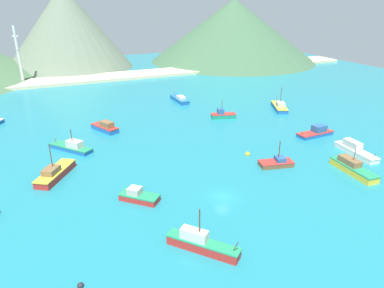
{
  "coord_description": "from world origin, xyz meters",
  "views": [
    {
      "loc": [
        -26.33,
        -45.96,
        31.27
      ],
      "look_at": [
        3.59,
        20.95,
        1.24
      ],
      "focal_mm": 33.17,
      "sensor_mm": 36.0,
      "label": 1
    }
  ],
  "objects_px": {
    "fishing_boat_2": "(277,163)",
    "fishing_boat_11": "(223,115)",
    "fishing_boat_5": "(180,99)",
    "fishing_boat_0": "(316,132)",
    "fishing_boat_6": "(280,107)",
    "radio_tower": "(18,55)",
    "fishing_boat_3": "(201,243)",
    "fishing_boat_10": "(72,147)",
    "buoy_1": "(248,154)",
    "buoy_0": "(81,286)",
    "fishing_boat_8": "(353,168)",
    "fishing_boat_1": "(55,173)",
    "fishing_boat_9": "(105,127)",
    "fishing_boat_4": "(355,150)",
    "fishing_boat_15": "(139,196)"
  },
  "relations": [
    {
      "from": "fishing_boat_5",
      "to": "fishing_boat_10",
      "type": "relative_size",
      "value": 1.03
    },
    {
      "from": "buoy_0",
      "to": "buoy_1",
      "type": "relative_size",
      "value": 0.74
    },
    {
      "from": "fishing_boat_4",
      "to": "fishing_boat_5",
      "type": "relative_size",
      "value": 1.07
    },
    {
      "from": "fishing_boat_2",
      "to": "buoy_1",
      "type": "height_order",
      "value": "fishing_boat_2"
    },
    {
      "from": "fishing_boat_0",
      "to": "fishing_boat_3",
      "type": "height_order",
      "value": "fishing_boat_3"
    },
    {
      "from": "fishing_boat_8",
      "to": "buoy_1",
      "type": "distance_m",
      "value": 20.88
    },
    {
      "from": "fishing_boat_4",
      "to": "fishing_boat_8",
      "type": "height_order",
      "value": "fishing_boat_8"
    },
    {
      "from": "fishing_boat_9",
      "to": "fishing_boat_1",
      "type": "bearing_deg",
      "value": -122.38
    },
    {
      "from": "fishing_boat_5",
      "to": "fishing_boat_6",
      "type": "distance_m",
      "value": 31.97
    },
    {
      "from": "buoy_0",
      "to": "radio_tower",
      "type": "distance_m",
      "value": 120.75
    },
    {
      "from": "fishing_boat_1",
      "to": "fishing_boat_8",
      "type": "bearing_deg",
      "value": -21.99
    },
    {
      "from": "fishing_boat_3",
      "to": "fishing_boat_10",
      "type": "bearing_deg",
      "value": 105.39
    },
    {
      "from": "radio_tower",
      "to": "fishing_boat_9",
      "type": "bearing_deg",
      "value": -74.55
    },
    {
      "from": "buoy_0",
      "to": "fishing_boat_15",
      "type": "bearing_deg",
      "value": 53.69
    },
    {
      "from": "fishing_boat_5",
      "to": "radio_tower",
      "type": "bearing_deg",
      "value": 133.12
    },
    {
      "from": "fishing_boat_6",
      "to": "buoy_0",
      "type": "bearing_deg",
      "value": -143.0
    },
    {
      "from": "buoy_0",
      "to": "fishing_boat_0",
      "type": "bearing_deg",
      "value": 24.58
    },
    {
      "from": "fishing_boat_0",
      "to": "fishing_boat_4",
      "type": "distance_m",
      "value": 12.16
    },
    {
      "from": "fishing_boat_9",
      "to": "fishing_boat_11",
      "type": "relative_size",
      "value": 1.2
    },
    {
      "from": "fishing_boat_5",
      "to": "fishing_boat_0",
      "type": "bearing_deg",
      "value": -66.16
    },
    {
      "from": "fishing_boat_8",
      "to": "radio_tower",
      "type": "relative_size",
      "value": 0.48
    },
    {
      "from": "fishing_boat_4",
      "to": "fishing_boat_5",
      "type": "distance_m",
      "value": 57.92
    },
    {
      "from": "fishing_boat_2",
      "to": "fishing_boat_11",
      "type": "distance_m",
      "value": 32.3
    },
    {
      "from": "fishing_boat_4",
      "to": "fishing_boat_8",
      "type": "bearing_deg",
      "value": -139.67
    },
    {
      "from": "fishing_boat_11",
      "to": "buoy_1",
      "type": "bearing_deg",
      "value": -106.84
    },
    {
      "from": "fishing_boat_0",
      "to": "fishing_boat_4",
      "type": "xyz_separation_m",
      "value": [
        -0.18,
        -12.16,
        0.08
      ]
    },
    {
      "from": "fishing_boat_3",
      "to": "fishing_boat_5",
      "type": "relative_size",
      "value": 0.88
    },
    {
      "from": "fishing_boat_2",
      "to": "fishing_boat_9",
      "type": "relative_size",
      "value": 0.83
    },
    {
      "from": "fishing_boat_11",
      "to": "fishing_boat_10",
      "type": "bearing_deg",
      "value": -170.62
    },
    {
      "from": "fishing_boat_4",
      "to": "fishing_boat_2",
      "type": "bearing_deg",
      "value": 173.96
    },
    {
      "from": "fishing_boat_5",
      "to": "fishing_boat_11",
      "type": "bearing_deg",
      "value": -77.51
    },
    {
      "from": "fishing_boat_10",
      "to": "buoy_1",
      "type": "relative_size",
      "value": 9.53
    },
    {
      "from": "fishing_boat_3",
      "to": "radio_tower",
      "type": "bearing_deg",
      "value": 100.0
    },
    {
      "from": "fishing_boat_5",
      "to": "fishing_boat_9",
      "type": "height_order",
      "value": "fishing_boat_9"
    },
    {
      "from": "fishing_boat_1",
      "to": "fishing_boat_11",
      "type": "bearing_deg",
      "value": 22.28
    },
    {
      "from": "fishing_boat_3",
      "to": "fishing_boat_15",
      "type": "xyz_separation_m",
      "value": [
        -4.06,
        15.72,
        -0.26
      ]
    },
    {
      "from": "radio_tower",
      "to": "buoy_0",
      "type": "bearing_deg",
      "value": -87.41
    },
    {
      "from": "fishing_boat_6",
      "to": "fishing_boat_8",
      "type": "bearing_deg",
      "value": -108.12
    },
    {
      "from": "fishing_boat_5",
      "to": "buoy_1",
      "type": "height_order",
      "value": "fishing_boat_5"
    },
    {
      "from": "fishing_boat_9",
      "to": "buoy_0",
      "type": "distance_m",
      "value": 53.74
    },
    {
      "from": "fishing_boat_10",
      "to": "buoy_0",
      "type": "relative_size",
      "value": 12.84
    },
    {
      "from": "fishing_boat_2",
      "to": "fishing_boat_11",
      "type": "relative_size",
      "value": 0.99
    },
    {
      "from": "fishing_boat_10",
      "to": "fishing_boat_8",
      "type": "bearing_deg",
      "value": -34.68
    },
    {
      "from": "fishing_boat_1",
      "to": "buoy_0",
      "type": "bearing_deg",
      "value": -89.22
    },
    {
      "from": "fishing_boat_5",
      "to": "buoy_0",
      "type": "xyz_separation_m",
      "value": [
        -41.32,
        -70.19,
        -0.64
      ]
    },
    {
      "from": "fishing_boat_10",
      "to": "fishing_boat_11",
      "type": "distance_m",
      "value": 42.42
    },
    {
      "from": "fishing_boat_2",
      "to": "fishing_boat_15",
      "type": "distance_m",
      "value": 29.17
    },
    {
      "from": "fishing_boat_8",
      "to": "radio_tower",
      "type": "bearing_deg",
      "value": 117.49
    },
    {
      "from": "fishing_boat_10",
      "to": "buoy_0",
      "type": "bearing_deg",
      "value": -95.53
    },
    {
      "from": "fishing_boat_0",
      "to": "fishing_boat_6",
      "type": "distance_m",
      "value": 22.66
    }
  ]
}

